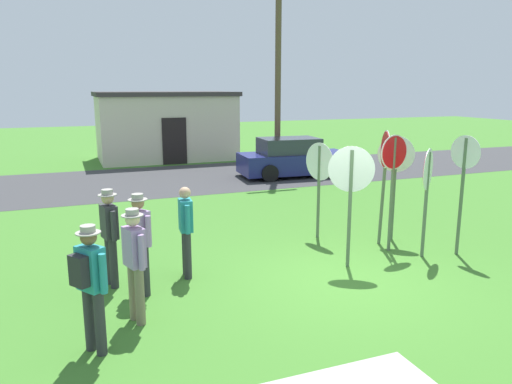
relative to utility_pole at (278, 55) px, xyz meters
name	(u,v)px	position (x,y,z in m)	size (l,w,h in m)	color
ground_plane	(344,281)	(-3.61, -11.20, -4.68)	(80.00, 80.00, 0.00)	#3D7528
street_asphalt	(193,178)	(-3.61, -0.11, -4.67)	(60.00, 6.40, 0.01)	#38383A
building_background	(166,126)	(-3.52, 5.38, -3.06)	(6.50, 3.84, 3.23)	beige
utility_pole	(278,55)	(0.00, 0.00, 0.00)	(1.80, 0.24, 8.99)	brown
parked_car_on_street	(293,159)	(0.17, -1.16, -3.99)	(4.42, 2.26, 1.51)	navy
stop_sign_leaning_left	(384,166)	(-1.72, -9.63, -2.93)	(0.36, 0.77, 2.54)	#51664C
stop_sign_rear_right	(395,169)	(-1.29, -9.44, -3.04)	(0.61, 0.55, 2.38)	#51664C
stop_sign_low_front	(393,173)	(-1.83, -10.08, -2.99)	(0.72, 0.13, 2.49)	#51664C
stop_sign_nearest	(351,184)	(-3.15, -10.58, -3.04)	(0.76, 0.44, 2.36)	#51664C
stop_sign_rear_left	(463,176)	(-0.64, -10.80, -3.00)	(0.15, 0.67, 2.50)	#51664C
stop_sign_tallest	(319,173)	(-2.79, -8.67, -3.15)	(0.26, 0.83, 2.21)	#51664C
stop_sign_far_back	(427,183)	(-1.42, -10.65, -3.13)	(0.67, 0.53, 2.25)	#51664C
person_near_signs	(110,232)	(-7.53, -9.90, -3.69)	(0.31, 0.56, 1.74)	#2D2D33
person_holding_notes	(135,259)	(-7.32, -11.44, -3.69)	(0.32, 0.55, 1.74)	#7A6B56
person_on_left	(186,227)	(-6.20, -9.95, -3.73)	(0.25, 0.57, 1.69)	#2D2D33
person_in_teal	(90,281)	(-7.97, -12.12, -3.67)	(0.46, 0.49, 1.74)	#2D2D33
person_in_dark_shirt	(140,238)	(-7.10, -10.45, -3.69)	(0.37, 0.51, 1.74)	#2D2D33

